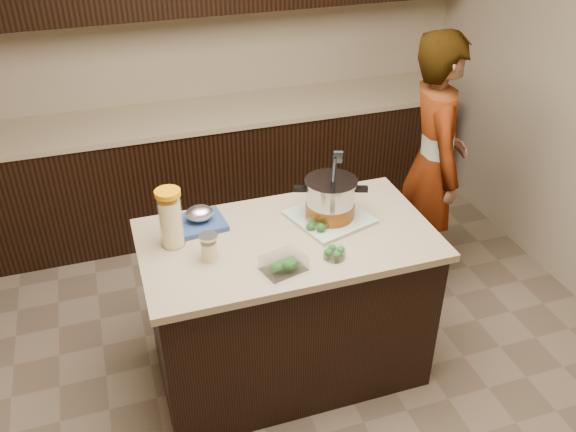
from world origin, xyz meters
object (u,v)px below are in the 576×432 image
at_px(person, 433,165).
at_px(stock_pot, 330,201).
at_px(island, 288,306).
at_px(lemonade_pitcher, 171,220).

bearing_deg(person, stock_pot, 132.93).
distance_m(island, person, 1.31).
height_order(lemonade_pitcher, person, person).
xyz_separation_m(lemonade_pitcher, person, (1.68, 0.43, -0.19)).
bearing_deg(person, lemonade_pitcher, 119.71).
xyz_separation_m(stock_pot, lemonade_pitcher, (-0.80, 0.02, 0.03)).
distance_m(lemonade_pitcher, person, 1.74).
distance_m(island, lemonade_pitcher, 0.81).
relative_size(island, person, 0.87).
bearing_deg(lemonade_pitcher, stock_pot, -1.78).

